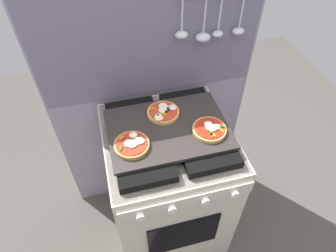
# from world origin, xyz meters

# --- Properties ---
(ground_plane) EXTENTS (4.00, 4.00, 0.00)m
(ground_plane) POSITION_xyz_m (0.00, 0.00, 0.00)
(ground_plane) COLOR #4C4742
(kitchen_backsplash) EXTENTS (1.10, 0.09, 1.55)m
(kitchen_backsplash) POSITION_xyz_m (0.00, 0.33, 0.79)
(kitchen_backsplash) COLOR gray
(kitchen_backsplash) RESTS_ON ground_plane
(stove) EXTENTS (0.60, 0.64, 0.90)m
(stove) POSITION_xyz_m (-0.00, -0.00, 0.45)
(stove) COLOR beige
(stove) RESTS_ON ground_plane
(baking_tray) EXTENTS (0.54, 0.38, 0.02)m
(baking_tray) POSITION_xyz_m (0.00, 0.00, 0.91)
(baking_tray) COLOR #2D2826
(baking_tray) RESTS_ON stove
(pizza_left) EXTENTS (0.15, 0.15, 0.03)m
(pizza_left) POSITION_xyz_m (-0.17, -0.07, 0.93)
(pizza_left) COLOR #C18947
(pizza_left) RESTS_ON baking_tray
(pizza_right) EXTENTS (0.15, 0.15, 0.03)m
(pizza_right) POSITION_xyz_m (0.17, -0.07, 0.93)
(pizza_right) COLOR tan
(pizza_right) RESTS_ON baking_tray
(pizza_center) EXTENTS (0.15, 0.15, 0.03)m
(pizza_center) POSITION_xyz_m (-0.00, 0.09, 0.93)
(pizza_center) COLOR tan
(pizza_center) RESTS_ON baking_tray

